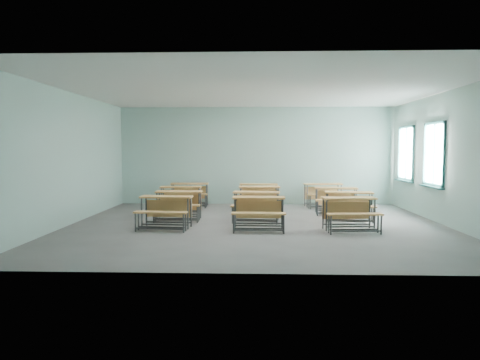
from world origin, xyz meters
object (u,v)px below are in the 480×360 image
at_px(desk_unit_r1c0, 178,201).
at_px(desk_unit_r3c1, 259,192).
at_px(desk_unit_r1c1, 256,201).
at_px(desk_unit_r1c2, 349,202).
at_px(desk_unit_r0c1, 259,208).
at_px(desk_unit_r2c1, 260,195).
at_px(desk_unit_r0c2, 350,209).
at_px(desk_unit_r3c2, 324,191).
at_px(desk_unit_r0c0, 165,207).
at_px(desk_unit_r2c0, 180,195).
at_px(desk_unit_r3c0, 189,191).
at_px(desk_unit_r2c2, 336,196).

bearing_deg(desk_unit_r1c0, desk_unit_r3c1, 48.41).
bearing_deg(desk_unit_r1c1, desk_unit_r1c2, 6.15).
distance_m(desk_unit_r1c1, desk_unit_r1c2, 2.35).
bearing_deg(desk_unit_r0c1, desk_unit_r3c1, 90.02).
bearing_deg(desk_unit_r2c1, desk_unit_r3c1, 87.26).
relative_size(desk_unit_r0c2, desk_unit_r3c2, 0.97).
bearing_deg(desk_unit_r3c2, desk_unit_r1c2, -92.30).
xyz_separation_m(desk_unit_r0c1, desk_unit_r2c1, (0.05, 2.71, 0.00)).
distance_m(desk_unit_r0c0, desk_unit_r1c2, 4.59).
xyz_separation_m(desk_unit_r1c1, desk_unit_r1c2, (2.35, 0.03, 0.00)).
relative_size(desk_unit_r0c0, desk_unit_r0c1, 1.04).
bearing_deg(desk_unit_r0c2, desk_unit_r2c1, 121.50).
xyz_separation_m(desk_unit_r0c2, desk_unit_r2c0, (-4.27, 2.66, 0.00)).
bearing_deg(desk_unit_r0c0, desk_unit_r2c0, 96.56).
bearing_deg(desk_unit_r2c0, desk_unit_r1c2, -19.59).
distance_m(desk_unit_r0c2, desk_unit_r2c1, 3.40).
xyz_separation_m(desk_unit_r1c1, desk_unit_r2c0, (-2.18, 1.43, 0.00)).
distance_m(desk_unit_r1c0, desk_unit_r2c0, 1.36).
distance_m(desk_unit_r3c0, desk_unit_r3c1, 2.21).
bearing_deg(desk_unit_r0c1, desk_unit_r1c0, 149.01).
bearing_deg(desk_unit_r2c1, desk_unit_r0c2, -57.98).
bearing_deg(desk_unit_r0c1, desk_unit_r2c1, 89.46).
height_order(desk_unit_r2c0, desk_unit_r3c0, same).
height_order(desk_unit_r1c1, desk_unit_r3c2, same).
distance_m(desk_unit_r0c0, desk_unit_r0c1, 2.15).
xyz_separation_m(desk_unit_r0c0, desk_unit_r2c2, (4.34, 2.35, 0.00)).
bearing_deg(desk_unit_r1c1, desk_unit_r0c2, -25.00).
bearing_deg(desk_unit_r3c2, desk_unit_r3c0, 172.54).
distance_m(desk_unit_r0c0, desk_unit_r1c0, 1.19).
distance_m(desk_unit_r0c2, desk_unit_r3c1, 4.23).
bearing_deg(desk_unit_r0c1, desk_unit_r0c0, 178.48).
xyz_separation_m(desk_unit_r2c2, desk_unit_r3c1, (-2.17, 1.25, 0.00)).
height_order(desk_unit_r0c1, desk_unit_r3c1, same).
relative_size(desk_unit_r0c2, desk_unit_r1c1, 0.99).
xyz_separation_m(desk_unit_r1c1, desk_unit_r3c2, (2.13, 2.65, 0.00)).
bearing_deg(desk_unit_r3c1, desk_unit_r0c2, -61.40).
distance_m(desk_unit_r2c0, desk_unit_r2c2, 4.44).
height_order(desk_unit_r1c1, desk_unit_r3c1, same).
distance_m(desk_unit_r1c1, desk_unit_r2c2, 2.58).
xyz_separation_m(desk_unit_r0c1, desk_unit_r0c2, (2.04, -0.05, 0.00)).
bearing_deg(desk_unit_r1c0, desk_unit_r1c1, -3.13).
distance_m(desk_unit_r1c2, desk_unit_r2c0, 4.74).
xyz_separation_m(desk_unit_r1c0, desk_unit_r3c2, (4.13, 2.57, 0.00)).
relative_size(desk_unit_r1c1, desk_unit_r3c0, 1.04).
relative_size(desk_unit_r2c2, desk_unit_r3c2, 0.97).
distance_m(desk_unit_r2c2, desk_unit_r3c0, 4.59).
distance_m(desk_unit_r2c0, desk_unit_r3c0, 1.25).
distance_m(desk_unit_r1c1, desk_unit_r2c0, 2.61).
distance_m(desk_unit_r0c2, desk_unit_r1c2, 1.28).
distance_m(desk_unit_r2c1, desk_unit_r2c2, 2.17).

